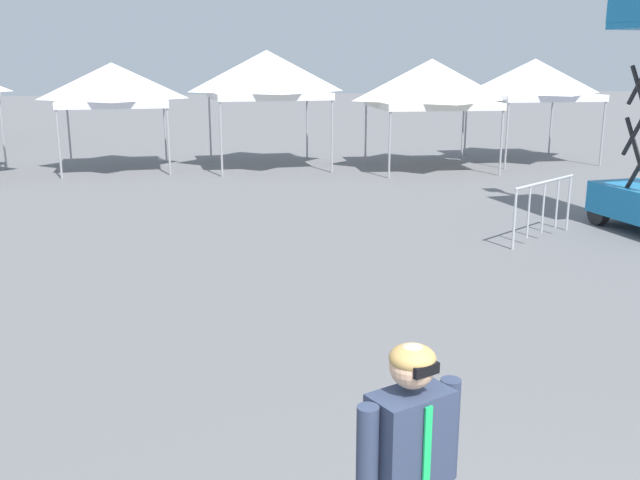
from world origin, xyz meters
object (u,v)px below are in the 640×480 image
(canopy_tent_right_of_center, at_px, (113,84))
(crowd_barrier_by_lift, at_px, (544,198))
(canopy_tent_behind_center, at_px, (534,79))
(person_foreground, at_px, (408,479))
(canopy_tent_behind_right, at_px, (267,74))
(canopy_tent_far_right, at_px, (431,83))

(canopy_tent_right_of_center, xyz_separation_m, crowd_barrier_by_lift, (8.40, -10.12, -1.73))
(canopy_tent_behind_center, xyz_separation_m, person_foreground, (-9.64, -18.30, -1.55))
(canopy_tent_behind_center, relative_size, crowd_barrier_by_lift, 1.93)
(canopy_tent_behind_right, distance_m, person_foreground, 18.45)
(canopy_tent_behind_center, bearing_deg, canopy_tent_behind_right, 179.77)
(canopy_tent_far_right, bearing_deg, person_foreground, -108.84)
(canopy_tent_behind_center, height_order, person_foreground, canopy_tent_behind_center)
(person_foreground, bearing_deg, canopy_tent_behind_right, 86.42)
(canopy_tent_behind_right, bearing_deg, person_foreground, -93.58)
(canopy_tent_right_of_center, height_order, person_foreground, canopy_tent_right_of_center)
(canopy_tent_far_right, relative_size, crowd_barrier_by_lift, 1.99)
(canopy_tent_right_of_center, relative_size, canopy_tent_far_right, 0.94)
(canopy_tent_behind_right, bearing_deg, canopy_tent_behind_center, -0.23)
(canopy_tent_far_right, height_order, canopy_tent_behind_center, canopy_tent_behind_center)
(canopy_tent_behind_right, bearing_deg, crowd_barrier_by_lift, -68.35)
(canopy_tent_far_right, height_order, crowd_barrier_by_lift, canopy_tent_far_right)
(canopy_tent_behind_right, xyz_separation_m, crowd_barrier_by_lift, (3.93, -9.91, -2.01))
(canopy_tent_right_of_center, xyz_separation_m, person_foreground, (3.32, -18.54, -1.45))
(person_foreground, xyz_separation_m, crowd_barrier_by_lift, (5.08, 8.42, -0.28))
(canopy_tent_behind_center, xyz_separation_m, crowd_barrier_by_lift, (-4.56, -9.88, -1.83))
(person_foreground, bearing_deg, canopy_tent_behind_center, 62.21)
(canopy_tent_right_of_center, distance_m, canopy_tent_far_right, 9.28)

